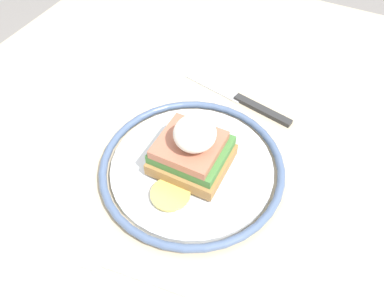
{
  "coord_description": "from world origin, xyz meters",
  "views": [
    {
      "loc": [
        -0.28,
        -0.12,
        1.14
      ],
      "look_at": [
        -0.02,
        0.01,
        0.79
      ],
      "focal_mm": 35.0,
      "sensor_mm": 36.0,
      "label": 1
    }
  ],
  "objects_px": {
    "sandwich": "(192,149)",
    "fork": "(121,270)",
    "plate": "(192,167)",
    "knife": "(245,101)"
  },
  "relations": [
    {
      "from": "plate",
      "to": "sandwich",
      "type": "relative_size",
      "value": 1.99
    },
    {
      "from": "plate",
      "to": "fork",
      "type": "xyz_separation_m",
      "value": [
        -0.15,
        0.01,
        -0.01
      ]
    },
    {
      "from": "plate",
      "to": "fork",
      "type": "relative_size",
      "value": 1.66
    },
    {
      "from": "fork",
      "to": "sandwich",
      "type": "bearing_deg",
      "value": -3.25
    },
    {
      "from": "plate",
      "to": "knife",
      "type": "relative_size",
      "value": 1.29
    },
    {
      "from": "knife",
      "to": "fork",
      "type": "bearing_deg",
      "value": 175.78
    },
    {
      "from": "plate",
      "to": "knife",
      "type": "distance_m",
      "value": 0.15
    },
    {
      "from": "sandwich",
      "to": "fork",
      "type": "xyz_separation_m",
      "value": [
        -0.15,
        0.01,
        -0.04
      ]
    },
    {
      "from": "sandwich",
      "to": "fork",
      "type": "bearing_deg",
      "value": 176.75
    },
    {
      "from": "sandwich",
      "to": "fork",
      "type": "distance_m",
      "value": 0.16
    }
  ]
}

